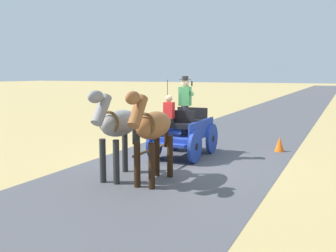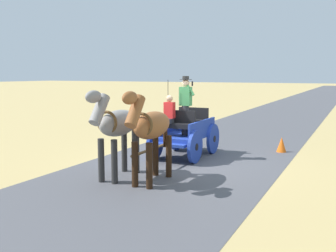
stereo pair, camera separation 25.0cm
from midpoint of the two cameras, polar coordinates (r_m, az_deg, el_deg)
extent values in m
plane|color=tan|center=(11.22, 2.12, -5.47)|extent=(200.00, 200.00, 0.00)
cube|color=#4C4C51|center=(11.22, 2.12, -5.45)|extent=(5.38, 160.00, 0.01)
cube|color=#1E3899|center=(12.01, 1.84, -1.38)|extent=(1.21, 2.21, 0.12)
cube|color=#1E3899|center=(11.76, 4.40, -0.22)|extent=(0.07, 2.09, 0.44)
cube|color=#1E3899|center=(12.20, -0.62, 0.10)|extent=(0.07, 2.09, 0.44)
cube|color=#1E3899|center=(10.93, -0.66, -2.82)|extent=(1.08, 0.25, 0.08)
cube|color=#1E3899|center=(13.14, 3.88, -1.40)|extent=(0.72, 0.20, 0.06)
cube|color=black|center=(11.40, 0.66, 0.07)|extent=(1.02, 0.37, 0.14)
cube|color=black|center=(11.54, 1.03, 1.26)|extent=(1.02, 0.09, 0.44)
cube|color=black|center=(12.41, 2.74, 0.68)|extent=(1.02, 0.37, 0.14)
cube|color=black|center=(12.55, 3.05, 1.77)|extent=(1.02, 0.09, 0.44)
cylinder|color=#1E3899|center=(11.10, 3.38, -3.09)|extent=(0.11, 0.96, 0.96)
cylinder|color=black|center=(11.10, 3.38, -3.09)|extent=(0.12, 0.21, 0.21)
cylinder|color=#1E3899|center=(11.62, -2.60, -2.59)|extent=(0.11, 0.96, 0.96)
cylinder|color=black|center=(11.62, -2.60, -2.59)|extent=(0.12, 0.21, 0.21)
cylinder|color=#1E3899|center=(12.52, 5.95, -1.88)|extent=(0.11, 0.96, 0.96)
cylinder|color=black|center=(12.52, 5.95, -1.88)|extent=(0.12, 0.21, 0.21)
cylinder|color=#1E3899|center=(12.99, 0.52, -1.48)|extent=(0.11, 0.96, 0.96)
cylinder|color=black|center=(12.99, 0.52, -1.48)|extent=(0.12, 0.21, 0.21)
cylinder|color=brown|center=(10.06, -3.06, -3.47)|extent=(0.08, 2.00, 0.07)
cylinder|color=black|center=(11.46, -0.71, 3.62)|extent=(0.02, 0.02, 1.30)
cylinder|color=#2D2D33|center=(11.58, 1.90, 0.83)|extent=(0.22, 0.22, 0.90)
cube|color=#387F47|center=(11.51, 1.91, 4.44)|extent=(0.34, 0.22, 0.56)
sphere|color=beige|center=(11.50, 1.92, 6.43)|extent=(0.22, 0.22, 0.22)
cylinder|color=black|center=(11.49, 1.92, 6.92)|extent=(0.36, 0.36, 0.01)
cylinder|color=black|center=(11.49, 1.92, 7.17)|extent=(0.20, 0.20, 0.10)
cylinder|color=#387F47|center=(11.40, 2.68, 5.30)|extent=(0.26, 0.08, 0.32)
cube|color=black|center=(11.35, 2.93, 6.30)|extent=(0.02, 0.07, 0.14)
cube|color=#2D2D33|center=(11.38, -0.73, 0.76)|extent=(0.28, 0.32, 0.14)
cube|color=red|center=(11.46, -0.48, 2.37)|extent=(0.30, 0.20, 0.48)
sphere|color=tan|center=(11.43, -0.48, 4.11)|extent=(0.20, 0.20, 0.20)
ellipsoid|color=brown|center=(9.02, -2.85, 0.12)|extent=(0.64, 1.59, 0.64)
cylinder|color=black|center=(8.62, -3.26, -5.97)|extent=(0.15, 0.15, 1.05)
cylinder|color=black|center=(8.78, -5.42, -5.73)|extent=(0.15, 0.15, 1.05)
cylinder|color=black|center=(9.59, -0.44, -4.54)|extent=(0.15, 0.15, 1.05)
cylinder|color=black|center=(9.73, -2.42, -4.36)|extent=(0.15, 0.15, 1.05)
cylinder|color=brown|center=(8.23, -5.37, 2.16)|extent=(0.29, 0.66, 0.73)
ellipsoid|color=brown|center=(8.01, -6.13, 4.17)|extent=(0.25, 0.55, 0.28)
cube|color=black|center=(8.24, -5.31, 2.42)|extent=(0.08, 0.50, 0.56)
cylinder|color=black|center=(9.73, -0.99, -1.10)|extent=(0.11, 0.11, 0.70)
torus|color=brown|center=(8.52, -4.41, 0.20)|extent=(0.55, 0.10, 0.55)
ellipsoid|color=gray|center=(9.49, -7.85, 0.44)|extent=(0.64, 1.59, 0.64)
cylinder|color=#272726|center=(9.08, -8.48, -5.32)|extent=(0.15, 0.15, 1.05)
cylinder|color=#272726|center=(9.27, -10.42, -5.10)|extent=(0.15, 0.15, 1.05)
cylinder|color=#272726|center=(10.01, -5.29, -4.04)|extent=(0.15, 0.15, 1.05)
cylinder|color=#272726|center=(10.18, -7.11, -3.87)|extent=(0.15, 0.15, 1.05)
cylinder|color=gray|center=(8.73, -10.66, 2.38)|extent=(0.29, 0.66, 0.73)
ellipsoid|color=gray|center=(8.52, -11.52, 4.27)|extent=(0.25, 0.55, 0.28)
cube|color=#272726|center=(8.74, -10.60, 2.63)|extent=(0.09, 0.50, 0.56)
cylinder|color=#272726|center=(10.17, -5.73, -0.76)|extent=(0.11, 0.11, 0.70)
torus|color=brown|center=(9.01, -9.59, 0.53)|extent=(0.55, 0.10, 0.55)
cone|color=orange|center=(13.25, 15.71, -2.60)|extent=(0.32, 0.32, 0.50)
camera|label=1|loc=(0.12, -90.66, -0.09)|focal=41.06mm
camera|label=2|loc=(0.12, 89.34, 0.09)|focal=41.06mm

